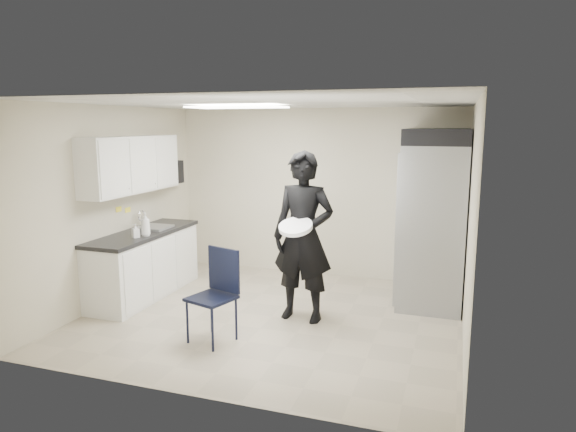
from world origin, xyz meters
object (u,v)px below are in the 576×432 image
(commercial_fridge, at_px, (434,224))
(man_tuxedo, at_px, (303,237))
(lower_counter, at_px, (145,266))
(folding_chair, at_px, (211,298))

(commercial_fridge, xyz_separation_m, man_tuxedo, (-1.45, -1.20, -0.02))
(lower_counter, bearing_deg, man_tuxedo, -3.17)
(folding_chair, xyz_separation_m, man_tuxedo, (0.75, 0.97, 0.53))
(lower_counter, height_order, man_tuxedo, man_tuxedo)
(commercial_fridge, height_order, folding_chair, commercial_fridge)
(lower_counter, relative_size, man_tuxedo, 0.93)
(folding_chair, bearing_deg, lower_counter, 162.28)
(folding_chair, height_order, man_tuxedo, man_tuxedo)
(man_tuxedo, bearing_deg, lower_counter, -179.37)
(commercial_fridge, distance_m, folding_chair, 3.14)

